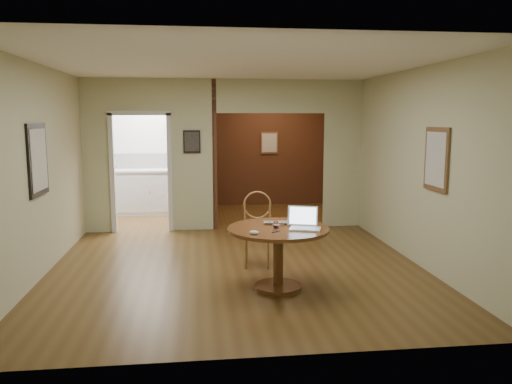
{
  "coord_description": "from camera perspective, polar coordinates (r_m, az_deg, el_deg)",
  "views": [
    {
      "loc": [
        -0.52,
        -6.45,
        2.01
      ],
      "look_at": [
        0.23,
        -0.2,
        1.08
      ],
      "focal_mm": 35.0,
      "sensor_mm": 36.0,
      "label": 1
    }
  ],
  "objects": [
    {
      "name": "kitchen_cabinet",
      "position": [
        10.79,
        -11.13,
        0.08
      ],
      "size": [
        2.06,
        0.6,
        0.94
      ],
      "color": "silver",
      "rests_on": "ground"
    },
    {
      "name": "mouse",
      "position": [
        5.49,
        -0.2,
        -4.64
      ],
      "size": [
        0.12,
        0.09,
        0.05
      ],
      "primitive_type": "ellipsoid",
      "rotation": [
        0.0,
        0.0,
        -0.32
      ],
      "color": "silver",
      "rests_on": "dining_table"
    },
    {
      "name": "closed_laptop",
      "position": [
        5.99,
        2.63,
        -3.62
      ],
      "size": [
        0.39,
        0.28,
        0.03
      ],
      "primitive_type": "imported",
      "rotation": [
        0.0,
        0.0,
        -0.14
      ],
      "color": "#BBBBC0",
      "rests_on": "dining_table"
    },
    {
      "name": "open_laptop",
      "position": [
        5.82,
        5.51,
        -3.51
      ],
      "size": [
        0.41,
        0.4,
        0.25
      ],
      "rotation": [
        0.0,
        0.0,
        -0.31
      ],
      "color": "silver",
      "rests_on": "dining_table"
    },
    {
      "name": "pen",
      "position": [
        5.61,
        2.31,
        -4.56
      ],
      "size": [
        0.11,
        0.08,
        0.01
      ],
      "primitive_type": "cylinder",
      "rotation": [
        0.0,
        1.57,
        0.63
      ],
      "color": "#0B1351",
      "rests_on": "dining_table"
    },
    {
      "name": "grocery_bag",
      "position": [
        10.69,
        -7.21,
        3.46
      ],
      "size": [
        0.35,
        0.32,
        0.31
      ],
      "primitive_type": "ellipsoid",
      "rotation": [
        0.0,
        0.0,
        -0.17
      ],
      "color": "beige",
      "rests_on": "kitchen_cabinet"
    },
    {
      "name": "chair",
      "position": [
        6.87,
        0.14,
        -3.72
      ],
      "size": [
        0.48,
        0.48,
        1.01
      ],
      "rotation": [
        0.0,
        0.0,
        -0.14
      ],
      "color": "olive",
      "rests_on": "ground"
    },
    {
      "name": "room_shell",
      "position": [
        9.58,
        -6.49,
        4.04
      ],
      "size": [
        5.2,
        7.5,
        5.0
      ],
      "color": "white",
      "rests_on": "ground"
    },
    {
      "name": "dining_table",
      "position": [
        5.89,
        2.57,
        -5.91
      ],
      "size": [
        1.19,
        1.19,
        0.75
      ],
      "rotation": [
        0.0,
        0.0,
        0.06
      ],
      "color": "brown",
      "rests_on": "ground"
    },
    {
      "name": "wine_glass",
      "position": [
        5.8,
        2.31,
        -3.72
      ],
      "size": [
        0.08,
        0.08,
        0.09
      ],
      "primitive_type": null,
      "color": "white",
      "rests_on": "dining_table"
    },
    {
      "name": "floor",
      "position": [
        6.77,
        -2.12,
        -8.84
      ],
      "size": [
        5.0,
        5.0,
        0.0
      ],
      "primitive_type": "plane",
      "color": "#4B3215",
      "rests_on": "ground"
    }
  ]
}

